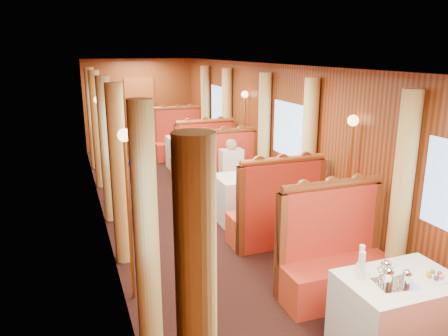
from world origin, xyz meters
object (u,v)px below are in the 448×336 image
banquette_mid_fwd (276,216)px  fruit_plate (434,276)px  table_mid (248,198)px  banquette_far_fwd (203,160)px  teapot_left (388,279)px  banquette_mid_aft (227,178)px  steward (141,168)px  teapot_right (406,280)px  rose_vase_far (191,129)px  teapot_back (386,270)px  rose_vase_mid (248,165)px  tea_tray (395,284)px  banquette_near_aft (334,262)px  table_near (397,315)px  table_far (191,152)px  banquette_far_aft (180,142)px  passenger (232,165)px

banquette_mid_fwd → fruit_plate: 2.62m
table_mid → banquette_far_fwd: banquette_far_fwd is taller
banquette_far_fwd → teapot_left: (-0.21, -6.05, 0.39)m
banquette_mid_fwd → fruit_plate: size_ratio=5.65×
banquette_mid_aft → steward: 1.76m
teapot_right → rose_vase_far: bearing=104.4°
teapot_left → banquette_far_fwd: bearing=95.4°
teapot_back → rose_vase_mid: size_ratio=0.43×
tea_tray → teapot_right: teapot_right is taller
banquette_near_aft → banquette_mid_aft: (0.00, 3.50, 0.00)m
table_near → banquette_mid_aft: 4.51m
table_far → banquette_far_fwd: bearing=-90.0°
banquette_far_fwd → fruit_plate: size_ratio=5.65×
banquette_far_aft → passenger: 3.77m
teapot_right → steward: (-1.59, 4.20, 0.07)m
teapot_back → steward: steward is taller
banquette_far_fwd → teapot_left: banquette_far_fwd is taller
banquette_mid_fwd → rose_vase_far: bearing=89.6°
teapot_left → passenger: size_ratio=0.22×
fruit_plate → table_mid: bearing=94.4°
rose_vase_mid → banquette_mid_fwd: bearing=-89.6°
table_mid → rose_vase_mid: (-0.01, 0.00, 0.55)m
banquette_mid_aft → banquette_far_fwd: bearing=90.0°
passenger → table_near: bearing=-90.0°
table_near → rose_vase_mid: bearing=90.1°
banquette_far_fwd → steward: 2.56m
tea_tray → table_mid: bearing=87.9°
banquette_near_aft → passenger: bearing=90.0°
table_far → tea_tray: size_ratio=3.09×
teapot_back → steward: size_ratio=0.09×
table_far → teapot_left: bearing=-91.7°
rose_vase_mid → passenger: bearing=89.4°
teapot_left → teapot_right: (0.15, -0.06, -0.01)m
teapot_right → rose_vase_mid: rose_vase_mid is taller
banquette_mid_aft → rose_vase_mid: (-0.01, -1.01, 0.50)m
banquette_mid_aft → rose_vase_mid: 1.13m
banquette_mid_aft → table_far: 2.49m
table_mid → table_near: bearing=-90.0°
table_near → teapot_back: 0.46m
table_near → teapot_left: bearing=-163.5°
banquette_far_aft → teapot_left: size_ratio=8.02×
table_mid → banquette_mid_fwd: 1.02m
table_near → teapot_left: (-0.21, -0.06, 0.44)m
teapot_back → rose_vase_far: size_ratio=0.43×
rose_vase_mid → table_far: bearing=89.9°
table_far → teapot_back: 6.94m
teapot_left → rose_vase_mid: (0.20, 3.56, 0.11)m
banquette_far_aft → steward: steward is taller
banquette_far_aft → teapot_back: bearing=-90.8°
fruit_plate → rose_vase_far: size_ratio=0.66×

